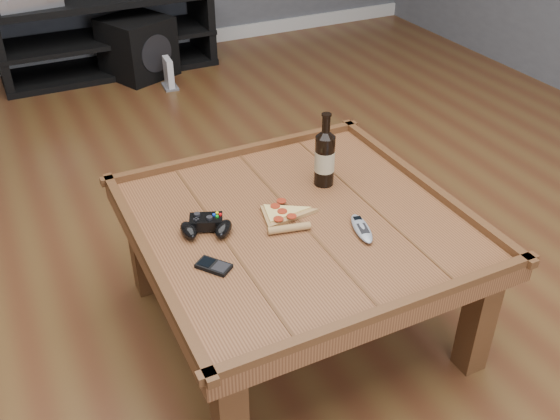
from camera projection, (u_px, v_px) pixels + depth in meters
name	position (u px, v px, depth m)	size (l,w,h in m)	color
ground	(297.00, 323.00, 2.22)	(6.00, 6.00, 0.00)	#4F2B16
baseboard	(103.00, 53.00, 4.43)	(5.00, 0.02, 0.10)	silver
coffee_table	(298.00, 235.00, 2.01)	(1.03, 1.03, 0.48)	#542E18
media_console	(106.00, 35.00, 4.14)	(1.40, 0.45, 0.50)	black
beer_bottle	(325.00, 156.00, 2.10)	(0.07, 0.07, 0.26)	black
game_controller	(206.00, 226.00, 1.90)	(0.17, 0.15, 0.05)	black
pizza_slice	(283.00, 216.00, 1.98)	(0.20, 0.27, 0.02)	#B08A4D
smartphone	(214.00, 266.00, 1.77)	(0.10, 0.11, 0.01)	black
remote_control	(362.00, 228.00, 1.91)	(0.09, 0.16, 0.02)	gray
subwoofer	(138.00, 47.00, 4.11)	(0.51, 0.51, 0.38)	black
game_console	(169.00, 74.00, 3.98)	(0.10, 0.16, 0.19)	slate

